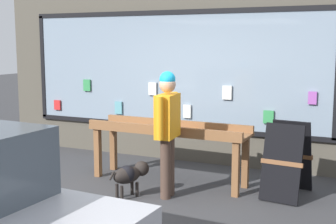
{
  "coord_description": "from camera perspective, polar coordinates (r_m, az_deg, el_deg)",
  "views": [
    {
      "loc": [
        2.86,
        -5.14,
        2.07
      ],
      "look_at": [
        0.08,
        0.84,
        1.09
      ],
      "focal_mm": 50.0,
      "sensor_mm": 36.0,
      "label": 1
    }
  ],
  "objects": [
    {
      "name": "ground_plane",
      "position": [
        6.24,
        -4.03,
        -10.99
      ],
      "size": [
        40.0,
        40.0,
        0.0
      ],
      "primitive_type": "plane",
      "color": "#38383A"
    },
    {
      "name": "shopfront_facade",
      "position": [
        8.07,
        4.11,
        5.05
      ],
      "size": [
        8.05,
        0.29,
        3.21
      ],
      "color": "#4C473D",
      "rests_on": "ground_plane"
    },
    {
      "name": "display_table_main",
      "position": [
        6.94,
        0.08,
        -2.79
      ],
      "size": [
        2.44,
        0.65,
        0.9
      ],
      "color": "brown",
      "rests_on": "ground_plane"
    },
    {
      "name": "person_browsing",
      "position": [
        6.22,
        -0.07,
        -1.49
      ],
      "size": [
        0.27,
        0.67,
        1.7
      ],
      "rotation": [
        0.0,
        0.0,
        1.67
      ],
      "color": "#4C382D",
      "rests_on": "ground_plane"
    },
    {
      "name": "small_dog",
      "position": [
        6.39,
        -4.7,
        -7.55
      ],
      "size": [
        0.4,
        0.59,
        0.46
      ],
      "rotation": [
        0.0,
        0.0,
        1.13
      ],
      "color": "black",
      "rests_on": "ground_plane"
    },
    {
      "name": "sandwich_board_sign",
      "position": [
        6.55,
        14.34,
        -5.58
      ],
      "size": [
        0.61,
        0.82,
        1.01
      ],
      "rotation": [
        0.0,
        0.0,
        -0.1
      ],
      "color": "black",
      "rests_on": "ground_plane"
    }
  ]
}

